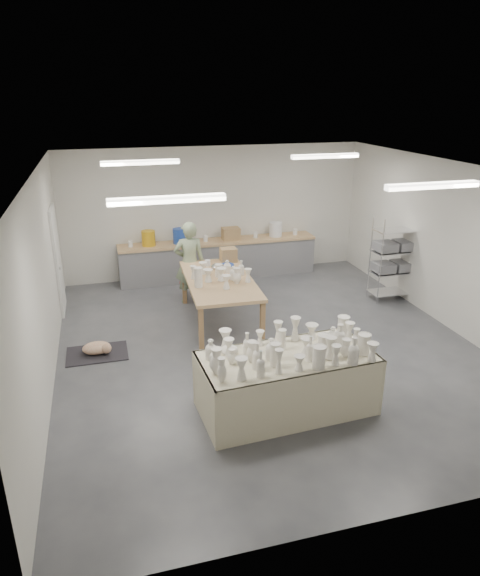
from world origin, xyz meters
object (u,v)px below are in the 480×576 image
object	(u,v)px
work_table	(220,278)
red_stool	(188,283)
drying_table	(287,380)
potter	(190,263)

from	to	relation	value
work_table	red_stool	world-z (taller)	work_table
work_table	red_stool	distance (m)	1.55
red_stool	drying_table	bearing A→B (deg)	-82.66
drying_table	red_stool	bearing A→B (deg)	93.90
red_stool	work_table	bearing A→B (deg)	-74.55
potter	work_table	bearing A→B (deg)	114.51
work_table	drying_table	bearing A→B (deg)	-83.97
drying_table	potter	xyz separation A→B (m)	(-0.58, 4.20, 0.40)
work_table	red_stool	bearing A→B (deg)	107.89
potter	red_stool	world-z (taller)	potter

